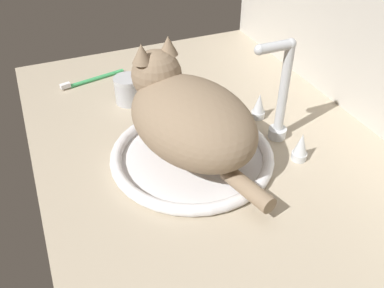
# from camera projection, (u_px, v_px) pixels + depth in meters

# --- Properties ---
(countertop) EXTENTS (1.11, 0.73, 0.03)m
(countertop) POSITION_uv_depth(u_px,v_px,m) (211.00, 153.00, 0.91)
(countertop) COLOR #B7A88E
(countertop) RESTS_ON ground
(backsplash_wall) EXTENTS (1.11, 0.02, 0.30)m
(backsplash_wall) POSITION_uv_depth(u_px,v_px,m) (364.00, 65.00, 0.94)
(backsplash_wall) COLOR beige
(backsplash_wall) RESTS_ON ground
(sink_basin) EXTENTS (0.34, 0.34, 0.02)m
(sink_basin) POSITION_uv_depth(u_px,v_px,m) (192.00, 155.00, 0.86)
(sink_basin) COLOR white
(sink_basin) RESTS_ON countertop
(faucet) EXTENTS (0.20, 0.10, 0.23)m
(faucet) POSITION_uv_depth(u_px,v_px,m) (279.00, 104.00, 0.88)
(faucet) COLOR silver
(faucet) RESTS_ON countertop
(cat) EXTENTS (0.39, 0.28, 0.20)m
(cat) POSITION_uv_depth(u_px,v_px,m) (186.00, 114.00, 0.82)
(cat) COLOR #8C755B
(cat) RESTS_ON sink_basin
(metal_jar) EXTENTS (0.07, 0.07, 0.07)m
(metal_jar) POSITION_uv_depth(u_px,v_px,m) (128.00, 90.00, 1.03)
(metal_jar) COLOR #B2B5BA
(metal_jar) RESTS_ON countertop
(toothbrush) EXTENTS (0.05, 0.18, 0.02)m
(toothbrush) POSITION_uv_depth(u_px,v_px,m) (91.00, 79.00, 1.13)
(toothbrush) COLOR #3FB266
(toothbrush) RESTS_ON countertop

